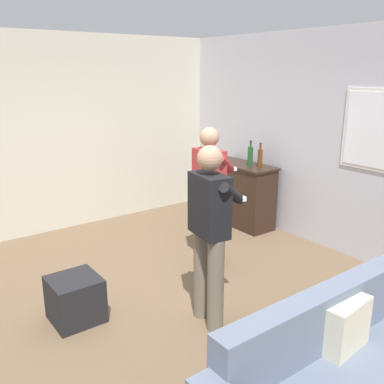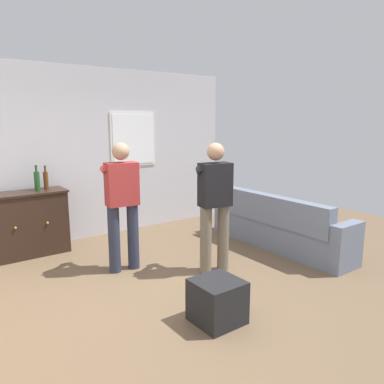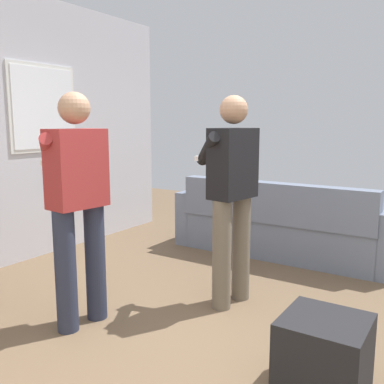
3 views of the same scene
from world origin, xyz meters
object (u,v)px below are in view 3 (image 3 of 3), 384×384
person_standing_right (231,191)px  ottoman (324,356)px  person_standing_left (77,199)px  couch (278,228)px

person_standing_right → ottoman: bearing=-128.1°
person_standing_left → ottoman: bearing=-85.0°
couch → ottoman: (-2.15, -1.12, -0.11)m
ottoman → person_standing_left: size_ratio=0.27×
couch → person_standing_right: bearing=-174.5°
ottoman → person_standing_right: person_standing_right is taller
couch → ottoman: size_ratio=5.47×
ottoman → person_standing_left: person_standing_left is taller
couch → ottoman: bearing=-152.4°
person_standing_left → person_standing_right: size_ratio=1.00×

